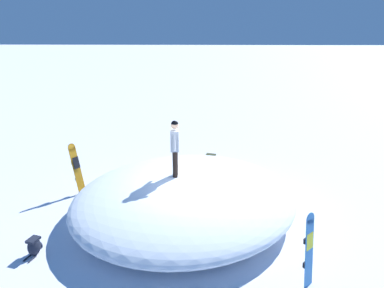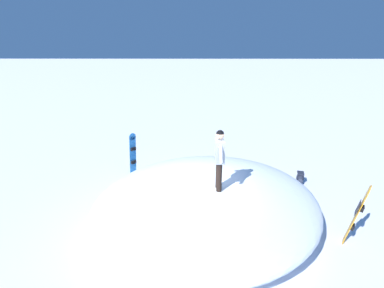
{
  "view_description": "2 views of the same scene",
  "coord_description": "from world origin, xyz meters",
  "px_view_note": "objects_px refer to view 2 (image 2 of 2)",
  "views": [
    {
      "loc": [
        -8.96,
        -0.21,
        4.92
      ],
      "look_at": [
        0.61,
        0.21,
        1.85
      ],
      "focal_mm": 33.37,
      "sensor_mm": 36.0,
      "label": 1
    },
    {
      "loc": [
        7.16,
        0.09,
        4.51
      ],
      "look_at": [
        -0.05,
        -0.02,
        2.11
      ],
      "focal_mm": 27.22,
      "sensor_mm": 36.0,
      "label": 2
    }
  ],
  "objects_px": {
    "backpack_far": "(300,178)",
    "snowboard_secondary_upright": "(357,214)",
    "snowboarder_standing": "(219,155)",
    "snowboard_primary_upright": "(133,153)"
  },
  "relations": [
    {
      "from": "snowboard_primary_upright",
      "to": "backpack_far",
      "type": "relative_size",
      "value": 2.99
    },
    {
      "from": "snowboard_primary_upright",
      "to": "snowboarder_standing",
      "type": "bearing_deg",
      "value": 42.67
    },
    {
      "from": "snowboarder_standing",
      "to": "snowboard_secondary_upright",
      "type": "distance_m",
      "value": 3.47
    },
    {
      "from": "snowboarder_standing",
      "to": "snowboard_secondary_upright",
      "type": "height_order",
      "value": "snowboarder_standing"
    },
    {
      "from": "snowboard_secondary_upright",
      "to": "backpack_far",
      "type": "relative_size",
      "value": 3.01
    },
    {
      "from": "snowboard_secondary_upright",
      "to": "backpack_far",
      "type": "height_order",
      "value": "snowboard_secondary_upright"
    },
    {
      "from": "backpack_far",
      "to": "snowboarder_standing",
      "type": "bearing_deg",
      "value": -51.47
    },
    {
      "from": "snowboarder_standing",
      "to": "snowboard_secondary_upright",
      "type": "bearing_deg",
      "value": 74.55
    },
    {
      "from": "backpack_far",
      "to": "snowboard_secondary_upright",
      "type": "bearing_deg",
      "value": 2.48
    },
    {
      "from": "snowboarder_standing",
      "to": "backpack_far",
      "type": "distance_m",
      "value": 4.24
    }
  ]
}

